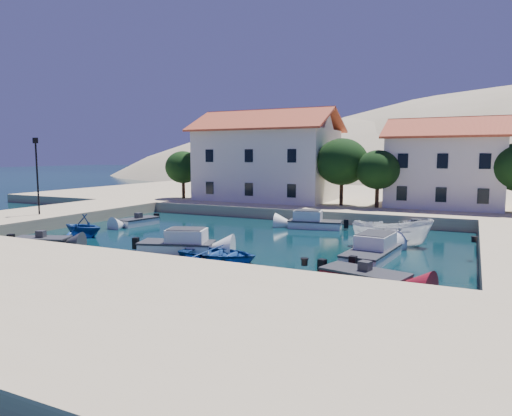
# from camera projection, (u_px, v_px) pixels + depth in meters

# --- Properties ---
(ground) EXTENTS (400.00, 400.00, 0.00)m
(ground) POSITION_uv_depth(u_px,v_px,m) (147.00, 272.00, 22.79)
(ground) COLOR black
(ground) RESTS_ON ground
(quay_south) EXTENTS (52.00, 12.00, 1.00)m
(quay_south) POSITION_uv_depth(u_px,v_px,m) (46.00, 295.00, 17.36)
(quay_south) COLOR tan
(quay_south) RESTS_ON ground
(quay_west) EXTENTS (8.00, 20.00, 1.00)m
(quay_west) POSITION_uv_depth(u_px,v_px,m) (47.00, 216.00, 39.84)
(quay_west) COLOR tan
(quay_west) RESTS_ON ground
(quay_north) EXTENTS (80.00, 36.00, 1.00)m
(quay_north) POSITION_uv_depth(u_px,v_px,m) (360.00, 199.00, 55.94)
(quay_north) COLOR tan
(quay_north) RESTS_ON ground
(hills) EXTENTS (254.00, 176.00, 99.00)m
(hills) POSITION_uv_depth(u_px,v_px,m) (493.00, 261.00, 127.43)
(hills) COLOR tan
(hills) RESTS_ON ground
(building_left) EXTENTS (14.70, 9.45, 9.70)m
(building_left) POSITION_uv_depth(u_px,v_px,m) (267.00, 154.00, 49.78)
(building_left) COLOR white
(building_left) RESTS_ON quay_north
(building_mid) EXTENTS (10.50, 8.40, 8.30)m
(building_mid) POSITION_uv_depth(u_px,v_px,m) (445.00, 162.00, 43.05)
(building_mid) COLOR white
(building_mid) RESTS_ON quay_north
(trees) EXTENTS (37.30, 5.30, 6.45)m
(trees) POSITION_uv_depth(u_px,v_px,m) (357.00, 166.00, 43.12)
(trees) COLOR #382314
(trees) RESTS_ON quay_north
(lamppost) EXTENTS (0.35, 0.25, 6.22)m
(lamppost) POSITION_uv_depth(u_px,v_px,m) (37.00, 168.00, 36.92)
(lamppost) COLOR black
(lamppost) RESTS_ON quay_west
(bollards) EXTENTS (29.36, 9.56, 0.30)m
(bollards) POSITION_uv_depth(u_px,v_px,m) (233.00, 241.00, 24.93)
(bollards) COLOR black
(bollards) RESTS_ON ground
(motorboat_grey_sw) EXTENTS (3.74, 2.67, 1.25)m
(motorboat_grey_sw) POSITION_uv_depth(u_px,v_px,m) (41.00, 242.00, 29.02)
(motorboat_grey_sw) COLOR #313236
(motorboat_grey_sw) RESTS_ON ground
(cabin_cruiser_south) EXTENTS (4.81, 3.13, 1.60)m
(cabin_cruiser_south) POSITION_uv_depth(u_px,v_px,m) (177.00, 244.00, 27.54)
(cabin_cruiser_south) COLOR white
(cabin_cruiser_south) RESTS_ON ground
(rowboat_south) EXTENTS (4.67, 3.42, 0.94)m
(rowboat_south) POSITION_uv_depth(u_px,v_px,m) (218.00, 260.00, 25.45)
(rowboat_south) COLOR navy
(rowboat_south) RESTS_ON ground
(motorboat_red_se) EXTENTS (4.18, 2.67, 1.25)m
(motorboat_red_se) POSITION_uv_depth(u_px,v_px,m) (365.00, 278.00, 20.64)
(motorboat_red_se) COLOR maroon
(motorboat_red_se) RESTS_ON ground
(cabin_cruiser_east) EXTENTS (2.59, 5.25, 1.60)m
(cabin_cruiser_east) POSITION_uv_depth(u_px,v_px,m) (372.00, 252.00, 25.27)
(cabin_cruiser_east) COLOR white
(cabin_cruiser_east) RESTS_ON ground
(boat_east) EXTENTS (5.42, 3.34, 1.96)m
(boat_east) POSITION_uv_depth(u_px,v_px,m) (392.00, 246.00, 29.31)
(boat_east) COLOR white
(boat_east) RESTS_ON ground
(motorboat_white_ne) EXTENTS (2.12, 3.45, 1.25)m
(motorboat_white_ne) POSITION_uv_depth(u_px,v_px,m) (414.00, 229.00, 34.42)
(motorboat_white_ne) COLOR white
(motorboat_white_ne) RESTS_ON ground
(rowboat_west) EXTENTS (3.42, 2.96, 1.78)m
(rowboat_west) POSITION_uv_depth(u_px,v_px,m) (83.00, 236.00, 32.99)
(rowboat_west) COLOR navy
(rowboat_west) RESTS_ON ground
(motorboat_white_west) EXTENTS (2.06, 3.55, 1.25)m
(motorboat_white_west) POSITION_uv_depth(u_px,v_px,m) (139.00, 222.00, 38.05)
(motorboat_white_west) COLOR white
(motorboat_white_west) RESTS_ON ground
(cabin_cruiser_north) EXTENTS (4.44, 2.45, 1.60)m
(cabin_cruiser_north) POSITION_uv_depth(u_px,v_px,m) (315.00, 222.00, 36.49)
(cabin_cruiser_north) COLOR white
(cabin_cruiser_north) RESTS_ON ground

